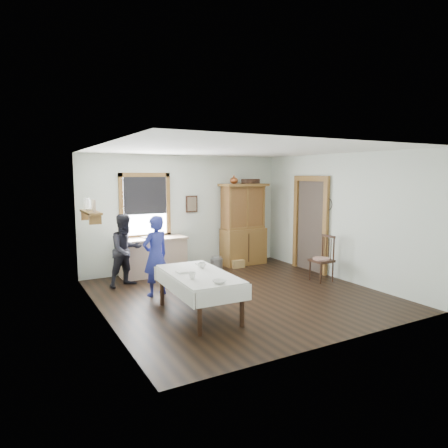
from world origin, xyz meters
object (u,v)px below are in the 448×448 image
object	(u,v)px
china_hutch	(243,224)
woman_blue	(156,259)
figure_dark	(126,253)
pail	(216,265)
dining_table	(199,294)
spindle_chair	(322,258)
work_counter	(153,257)
wicker_basket	(237,264)

from	to	relation	value
china_hutch	woman_blue	world-z (taller)	china_hutch
china_hutch	woman_blue	size ratio (longest dim) A/B	1.45
china_hutch	figure_dark	world-z (taller)	china_hutch
china_hutch	pail	xyz separation A→B (m)	(-0.96, -0.37, -0.86)
dining_table	pail	bearing A→B (deg)	56.50
spindle_chair	china_hutch	bearing A→B (deg)	103.01
dining_table	pail	size ratio (longest dim) A/B	5.71
woman_blue	spindle_chair	bearing A→B (deg)	149.97
spindle_chair	dining_table	bearing A→B (deg)	-171.01
spindle_chair	pail	xyz separation A→B (m)	(-1.55, 1.83, -0.34)
work_counter	china_hutch	distance (m)	2.44
figure_dark	china_hutch	bearing A→B (deg)	-6.59
dining_table	woman_blue	world-z (taller)	woman_blue
wicker_basket	woman_blue	distance (m)	2.82
pail	woman_blue	bearing A→B (deg)	-149.89
dining_table	wicker_basket	bearing A→B (deg)	48.59
china_hutch	work_counter	bearing A→B (deg)	179.51
dining_table	pail	xyz separation A→B (m)	(1.61, 2.44, -0.20)
pail	figure_dark	distance (m)	2.24
woman_blue	figure_dark	xyz separation A→B (m)	(-0.32, 0.88, -0.01)
china_hutch	figure_dark	distance (m)	3.20
work_counter	spindle_chair	world-z (taller)	spindle_chair
pail	figure_dark	world-z (taller)	figure_dark
work_counter	china_hutch	xyz separation A→B (m)	(2.37, 0.01, 0.59)
woman_blue	dining_table	bearing A→B (deg)	82.32
woman_blue	figure_dark	bearing A→B (deg)	-87.73
pail	woman_blue	world-z (taller)	woman_blue
spindle_chair	pail	size ratio (longest dim) A/B	3.23
work_counter	figure_dark	xyz separation A→B (m)	(-0.76, -0.55, 0.26)
china_hutch	dining_table	xyz separation A→B (m)	(-2.58, -2.81, -0.67)
work_counter	woman_blue	bearing A→B (deg)	-107.01
china_hutch	spindle_chair	xyz separation A→B (m)	(0.59, -2.19, -0.52)
wicker_basket	woman_blue	size ratio (longest dim) A/B	0.23
wicker_basket	woman_blue	bearing A→B (deg)	-154.54
dining_table	wicker_basket	distance (m)	3.41
work_counter	wicker_basket	world-z (taller)	work_counter
woman_blue	wicker_basket	bearing A→B (deg)	-172.11
spindle_chair	wicker_basket	world-z (taller)	spindle_chair
spindle_chair	work_counter	bearing A→B (deg)	141.59
dining_table	spindle_chair	xyz separation A→B (m)	(3.17, 0.61, 0.14)
spindle_chair	pail	world-z (taller)	spindle_chair
dining_table	wicker_basket	world-z (taller)	dining_table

